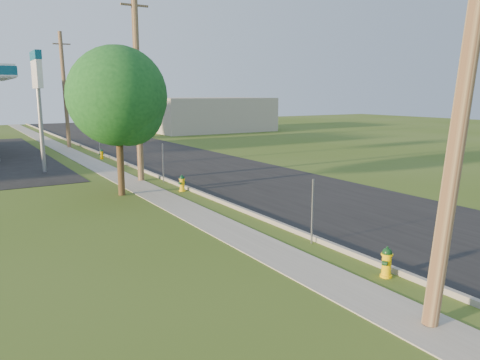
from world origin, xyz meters
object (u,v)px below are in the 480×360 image
(price_pylon, at_px, (37,77))
(hydrant_near, at_px, (387,262))
(utility_pole_far, at_px, (65,90))
(hydrant_mid, at_px, (182,183))
(utility_pole_near, at_px, (466,78))
(utility_pole_mid, at_px, (138,85))
(hydrant_far, at_px, (102,154))
(tree_verge, at_px, (120,100))

(price_pylon, bearing_deg, hydrant_near, -77.80)
(utility_pole_far, xyz_separation_m, hydrant_near, (0.71, -33.83, -4.41))
(utility_pole_far, distance_m, hydrant_mid, 22.08)
(utility_pole_near, distance_m, hydrant_near, 4.97)
(utility_pole_mid, xyz_separation_m, utility_pole_far, (0.00, 18.00, -0.15))
(price_pylon, height_order, hydrant_near, price_pylon)
(price_pylon, bearing_deg, utility_pole_near, -80.58)
(price_pylon, bearing_deg, hydrant_mid, -63.15)
(utility_pole_far, bearing_deg, hydrant_near, -88.79)
(utility_pole_near, relative_size, utility_pole_far, 1.00)
(hydrant_near, height_order, hydrant_far, hydrant_near)
(utility_pole_mid, distance_m, hydrant_near, 16.49)
(tree_verge, distance_m, hydrant_near, 13.62)
(utility_pole_near, xyz_separation_m, hydrant_near, (0.71, 2.17, -4.41))
(utility_pole_far, distance_m, hydrant_far, 9.68)
(price_pylon, bearing_deg, utility_pole_mid, -54.66)
(utility_pole_mid, bearing_deg, hydrant_far, 86.96)
(utility_pole_mid, xyz_separation_m, price_pylon, (-3.90, 5.50, 0.48))
(utility_pole_near, relative_size, hydrant_near, 11.94)
(utility_pole_near, height_order, tree_verge, utility_pole_near)
(utility_pole_near, height_order, utility_pole_mid, utility_pole_mid)
(hydrant_far, bearing_deg, utility_pole_far, 93.34)
(hydrant_far, bearing_deg, tree_verge, -100.77)
(utility_pole_near, height_order, price_pylon, utility_pole_near)
(utility_pole_near, distance_m, hydrant_far, 27.79)
(utility_pole_near, xyz_separation_m, hydrant_far, (0.50, 27.42, -4.47))
(price_pylon, height_order, hydrant_far, price_pylon)
(hydrant_far, bearing_deg, hydrant_near, -89.52)
(utility_pole_mid, height_order, utility_pole_far, utility_pole_mid)
(price_pylon, height_order, hydrant_mid, price_pylon)
(hydrant_near, xyz_separation_m, hydrant_mid, (0.00, 12.21, -0.01))
(utility_pole_mid, distance_m, price_pylon, 6.76)
(hydrant_mid, xyz_separation_m, hydrant_far, (-0.22, 13.04, -0.05))
(tree_verge, relative_size, hydrant_far, 9.60)
(price_pylon, xyz_separation_m, tree_verge, (2.03, -8.53, -1.19))
(utility_pole_mid, distance_m, tree_verge, 3.63)
(price_pylon, bearing_deg, tree_verge, -76.58)
(hydrant_near, bearing_deg, hydrant_mid, 89.98)
(utility_pole_mid, xyz_separation_m, hydrant_mid, (0.72, -3.62, -4.57))
(hydrant_mid, bearing_deg, tree_verge, 167.12)
(tree_verge, bearing_deg, utility_pole_far, 84.93)
(price_pylon, distance_m, tree_verge, 8.85)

